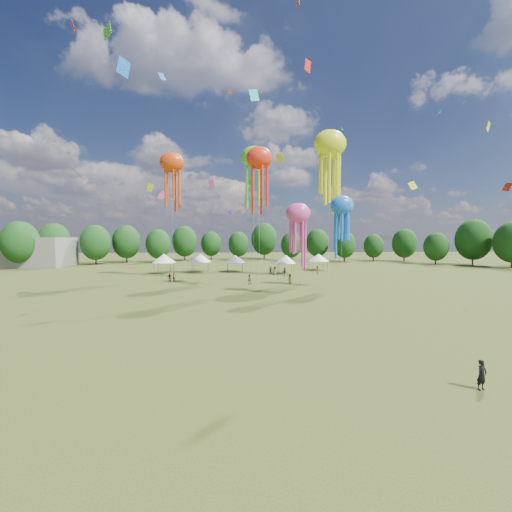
{
  "coord_description": "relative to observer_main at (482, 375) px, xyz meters",
  "views": [
    {
      "loc": [
        -6.02,
        -18.04,
        7.93
      ],
      "look_at": [
        -3.8,
        15.0,
        6.0
      ],
      "focal_mm": 22.15,
      "sensor_mm": 36.0,
      "label": 1
    }
  ],
  "objects": [
    {
      "name": "festival_tents",
      "position": [
        -11.76,
        57.79,
        2.36
      ],
      "size": [
        41.27,
        11.52,
        4.4
      ],
      "color": "#47474C",
      "rests_on": "ground"
    },
    {
      "name": "spectator_near",
      "position": [
        -10.4,
        37.81,
        0.06
      ],
      "size": [
        0.89,
        0.73,
        1.69
      ],
      "primitive_type": "imported",
      "rotation": [
        0.0,
        0.0,
        3.03
      ],
      "color": "gray",
      "rests_on": "ground"
    },
    {
      "name": "ground",
      "position": [
        -6.8,
        2.84,
        -0.79
      ],
      "size": [
        300.0,
        300.0,
        0.0
      ],
      "primitive_type": "plane",
      "color": "#384416",
      "rests_on": "ground"
    },
    {
      "name": "treeline",
      "position": [
        -10.66,
        65.36,
        5.76
      ],
      "size": [
        201.57,
        95.24,
        13.43
      ],
      "color": "#38281C",
      "rests_on": "ground"
    },
    {
      "name": "observer_main",
      "position": [
        0.0,
        0.0,
        0.0
      ],
      "size": [
        0.66,
        0.52,
        1.57
      ],
      "primitive_type": "imported",
      "rotation": [
        0.0,
        0.0,
        0.28
      ],
      "color": "black",
      "rests_on": "ground"
    },
    {
      "name": "show_kites",
      "position": [
        -4.45,
        42.49,
        18.9
      ],
      "size": [
        35.72,
        22.68,
        28.49
      ],
      "color": "#F82E16",
      "rests_on": "ground"
    },
    {
      "name": "spectators_far",
      "position": [
        -6.17,
        48.24,
        0.03
      ],
      "size": [
        30.54,
        16.26,
        1.75
      ],
      "color": "gray",
      "rests_on": "ground"
    },
    {
      "name": "small_kites",
      "position": [
        -4.77,
        44.8,
        29.49
      ],
      "size": [
        78.63,
        60.63,
        46.12
      ],
      "color": "#F82E16",
      "rests_on": "ground"
    }
  ]
}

